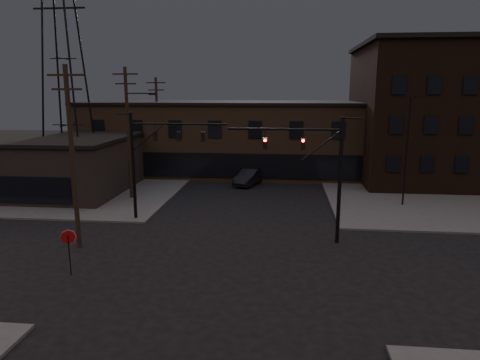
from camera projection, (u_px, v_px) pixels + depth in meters
name	position (u px, v px, depth m)	size (l,w,h in m)	color
ground	(227.00, 266.00, 23.62)	(140.00, 140.00, 0.00)	black
sidewalk_ne	(474.00, 187.00, 42.78)	(30.00, 30.00, 0.15)	#474744
sidewalk_nw	(57.00, 178.00, 47.27)	(30.00, 30.00, 0.15)	#474744
building_row	(259.00, 139.00, 50.06)	(40.00, 12.00, 8.00)	brown
building_right	(465.00, 115.00, 45.26)	(22.00, 16.00, 14.00)	black
building_left	(41.00, 166.00, 40.73)	(16.00, 12.00, 5.00)	black
traffic_signal_near	(322.00, 166.00, 26.45)	(7.12, 0.24, 8.00)	black
traffic_signal_far	(150.00, 154.00, 31.07)	(7.12, 0.24, 8.00)	black
stop_sign	(68.00, 242.00, 22.13)	(0.72, 0.33, 2.48)	black
utility_pole_near	(73.00, 153.00, 25.33)	(3.70, 0.28, 11.00)	black
utility_pole_mid	(129.00, 131.00, 37.06)	(3.70, 0.28, 11.50)	black
utility_pole_far	(157.00, 124.00, 48.92)	(2.20, 0.28, 11.00)	black
transmission_tower	(63.00, 59.00, 40.42)	(7.00, 7.00, 25.00)	black
lot_light_a	(407.00, 141.00, 34.80)	(1.50, 0.28, 9.14)	black
lot_light_b	(460.00, 135.00, 39.05)	(1.50, 0.28, 9.14)	black
parked_car_lot_a	(363.00, 175.00, 44.64)	(1.63, 4.06, 1.38)	black
car_crossing	(250.00, 177.00, 44.02)	(1.71, 4.91, 1.62)	black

